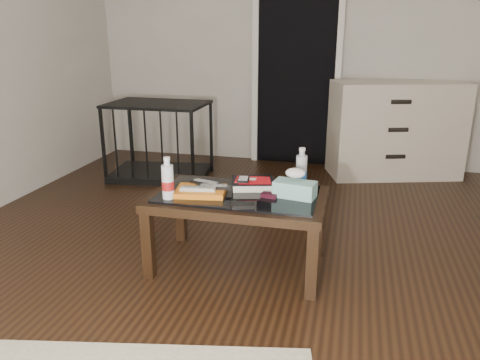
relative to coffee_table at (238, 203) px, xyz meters
The scene contains 17 objects.
ground 0.58m from the coffee_table, 10.52° to the right, with size 5.00×5.00×0.00m, color black.
doorway 2.47m from the coffee_table, 89.68° to the left, with size 0.90×0.08×2.07m.
coffee_table is the anchor object (origin of this frame).
dresser 2.38m from the coffee_table, 64.86° to the left, with size 1.29×0.83×0.90m.
pet_crate 1.95m from the coffee_table, 126.68° to the left, with size 0.97×0.71×0.71m.
magazines 0.23m from the coffee_table, 163.24° to the right, with size 0.28×0.21×0.03m, color orange.
remote_silver 0.26m from the coffee_table, 156.22° to the right, with size 0.20×0.05×0.02m, color #B7B8BC.
remote_black_front 0.18m from the coffee_table, 164.19° to the right, with size 0.20×0.05×0.02m, color black.
remote_black_back 0.23m from the coffee_table, behind, with size 0.20×0.05×0.02m, color black.
textbook 0.16m from the coffee_table, 63.46° to the left, with size 0.25×0.20×0.05m, color black.
dvd_mailers 0.17m from the coffee_table, 66.02° to the left, with size 0.19×0.14×0.01m, color red.
ipod 0.15m from the coffee_table, 81.73° to the left, with size 0.06×0.10×0.02m, color black.
flip_phone 0.20m from the coffee_table, ahead, with size 0.09×0.05×0.02m, color black.
wallet 0.24m from the coffee_table, 70.31° to the right, with size 0.12×0.07×0.02m, color black.
water_bottle_left 0.44m from the coffee_table, 153.88° to the right, with size 0.07×0.07×0.24m, color white.
water_bottle_right 0.43m from the coffee_table, 31.49° to the left, with size 0.07×0.07×0.24m, color silver.
tissue_box 0.34m from the coffee_table, ahead, with size 0.23×0.12×0.09m, color teal.
Camera 1 is at (0.20, -2.39, 1.36)m, focal length 35.00 mm.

